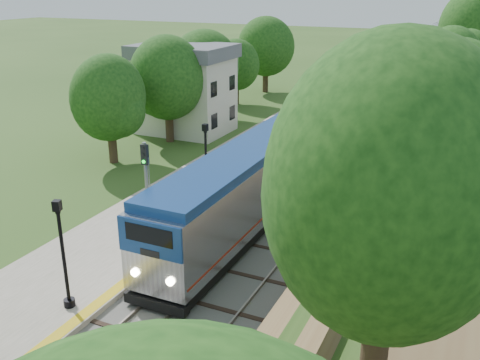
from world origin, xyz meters
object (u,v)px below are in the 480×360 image
at_px(signal_gantry, 411,58).
at_px(train, 411,59).
at_px(signal_platform, 147,187).
at_px(lamppost_far, 206,165).
at_px(signal_farside, 383,142).
at_px(station_building, 184,88).
at_px(lamppost_mid, 64,261).

relative_size(signal_gantry, train, 0.06).
bearing_deg(signal_platform, lamppost_far, 97.25).
relative_size(train, signal_farside, 20.85).
bearing_deg(signal_platform, station_building, 116.42).
xyz_separation_m(station_building, signal_gantry, (16.47, 24.99, 0.73)).
height_order(signal_gantry, lamppost_mid, signal_gantry).
distance_m(station_building, lamppost_mid, 29.84).
relative_size(lamppost_mid, signal_platform, 0.83).
height_order(train, lamppost_far, lamppost_far).
bearing_deg(station_building, signal_gantry, 56.62).
height_order(station_building, signal_farside, station_building).
relative_size(lamppost_mid, lamppost_far, 1.01).
bearing_deg(signal_gantry, lamppost_mid, -96.23).
distance_m(train, signal_farside, 55.56).
relative_size(lamppost_mid, signal_farside, 0.70).
xyz_separation_m(signal_platform, signal_farside, (9.10, 11.27, 0.39)).
distance_m(lamppost_mid, signal_farside, 19.34).
bearing_deg(lamppost_far, signal_gantry, 80.87).
height_order(signal_gantry, train, signal_gantry).
bearing_deg(signal_gantry, lamppost_far, -99.13).
bearing_deg(signal_farside, lamppost_mid, -119.54).
distance_m(lamppost_far, signal_farside, 10.83).
bearing_deg(station_building, signal_farside, -28.71).
relative_size(signal_gantry, lamppost_mid, 1.75).
bearing_deg(lamppost_mid, train, 87.38).
height_order(signal_platform, signal_farside, signal_farside).
relative_size(station_building, signal_platform, 1.49).
bearing_deg(signal_farside, lamppost_far, -160.80).
xyz_separation_m(lamppost_mid, signal_platform, (0.39, 5.48, 1.40)).
height_order(lamppost_mid, signal_farside, signal_farside).
height_order(signal_gantry, signal_platform, signal_gantry).
bearing_deg(train, lamppost_mid, -92.62).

